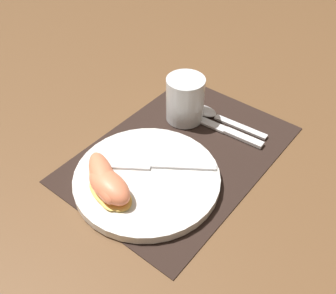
{
  "coord_description": "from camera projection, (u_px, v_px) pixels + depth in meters",
  "views": [
    {
      "loc": [
        -0.44,
        -0.32,
        0.53
      ],
      "look_at": [
        -0.02,
        0.01,
        0.02
      ],
      "focal_mm": 42.0,
      "sensor_mm": 36.0,
      "label": 1
    }
  ],
  "objects": [
    {
      "name": "fork",
      "position": [
        155.0,
        165.0,
        0.71
      ],
      "size": [
        0.13,
        0.17,
        0.0
      ],
      "color": "silver",
      "rests_on": "plate"
    },
    {
      "name": "placemat",
      "position": [
        180.0,
        153.0,
        0.76
      ],
      "size": [
        0.43,
        0.31,
        0.0
      ],
      "color": "black",
      "rests_on": "ground_plane"
    },
    {
      "name": "ground_plane",
      "position": [
        180.0,
        154.0,
        0.76
      ],
      "size": [
        3.0,
        3.0,
        0.0
      ],
      "primitive_type": "plane",
      "color": "brown"
    },
    {
      "name": "spoon",
      "position": [
        213.0,
        115.0,
        0.84
      ],
      "size": [
        0.04,
        0.18,
        0.01
      ],
      "color": "silver",
      "rests_on": "placemat"
    },
    {
      "name": "knife",
      "position": [
        219.0,
        127.0,
        0.81
      ],
      "size": [
        0.03,
        0.21,
        0.01
      ],
      "color": "silver",
      "rests_on": "placemat"
    },
    {
      "name": "juice_glass",
      "position": [
        185.0,
        101.0,
        0.81
      ],
      "size": [
        0.08,
        0.08,
        0.1
      ],
      "color": "silver",
      "rests_on": "placemat"
    },
    {
      "name": "plate",
      "position": [
        148.0,
        179.0,
        0.69
      ],
      "size": [
        0.26,
        0.26,
        0.02
      ],
      "color": "white",
      "rests_on": "placemat"
    },
    {
      "name": "citrus_wedge_1",
      "position": [
        110.0,
        187.0,
        0.65
      ],
      "size": [
        0.07,
        0.1,
        0.04
      ],
      "color": "#F7C656",
      "rests_on": "plate"
    },
    {
      "name": "citrus_wedge_0",
      "position": [
        103.0,
        178.0,
        0.66
      ],
      "size": [
        0.1,
        0.13,
        0.04
      ],
      "color": "#F7C656",
      "rests_on": "plate"
    }
  ]
}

